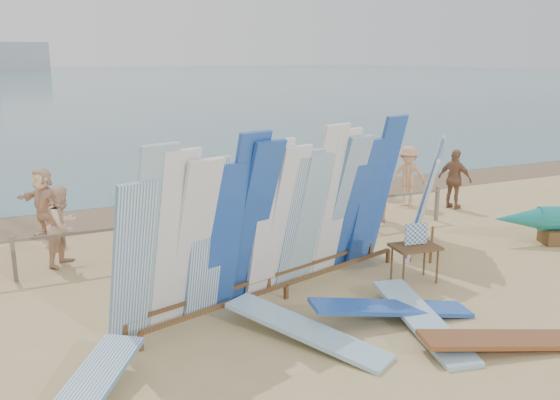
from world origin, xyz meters
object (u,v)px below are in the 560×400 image
flat_board_c (509,349)px  beachgoer_10 (455,179)px  stroller (248,218)px  flat_board_d (391,320)px  flat_board_b (421,327)px  flat_board_a (306,341)px  beachgoer_8 (379,189)px  beachgoer_7 (276,173)px  beachgoer_2 (63,226)px  beachgoer_9 (372,167)px  beachgoer_6 (216,204)px  beachgoer_extra_0 (408,176)px  beachgoer_11 (43,203)px  beach_chair_left (174,233)px  vendor_table (414,262)px  beachgoer_5 (217,189)px  beach_chair_right (278,222)px  beachgoer_3 (184,186)px  side_surfboard_rack (425,198)px  main_surfboard_rack (277,221)px

flat_board_c → beachgoer_10: 8.38m
stroller → flat_board_d: bearing=-77.6°
flat_board_b → flat_board_a: bearing=-179.1°
beachgoer_8 → flat_board_a: bearing=-66.3°
beachgoer_7 → stroller: bearing=-14.7°
flat_board_c → beachgoer_2: beachgoer_2 is taller
flat_board_b → beachgoer_10: 7.98m
beachgoer_9 → beachgoer_10: bearing=90.7°
beachgoer_6 → beachgoer_extra_0: size_ratio=0.97×
flat_board_c → beachgoer_11: bearing=48.8°
beachgoer_11 → beach_chair_left: bearing=27.9°
vendor_table → beachgoer_11: 8.56m
stroller → beachgoer_5: bearing=104.6°
flat_board_b → beachgoer_5: bearing=108.6°
flat_board_a → beachgoer_9: 9.97m
flat_board_c → beachgoer_11: beachgoer_11 is taller
vendor_table → beachgoer_6: 4.84m
flat_board_c → flat_board_a: (-2.58, 1.48, 0.00)m
flat_board_c → beach_chair_right: (-0.57, 6.76, 0.26)m
flat_board_d → beachgoer_extra_0: (4.84, 6.03, 0.86)m
beachgoer_8 → beachgoer_2: bearing=-113.2°
beach_chair_left → beachgoer_2: bearing=-164.8°
beachgoer_extra_0 → beachgoer_2: bearing=-129.5°
beachgoer_2 → flat_board_b: bearing=-99.1°
vendor_table → beachgoer_3: 6.74m
beachgoer_6 → flat_board_d: bearing=-131.0°
beach_chair_left → side_surfboard_rack: bearing=-24.3°
flat_board_b → beachgoer_8: size_ratio=1.61×
vendor_table → beachgoer_5: bearing=116.4°
flat_board_a → beachgoer_extra_0: beachgoer_extra_0 is taller
beachgoer_2 → beachgoer_7: bearing=-24.8°
flat_board_d → beachgoer_5: beachgoer_5 is taller
beachgoer_8 → beachgoer_extra_0: beachgoer_extra_0 is taller
beachgoer_8 → beachgoer_extra_0: bearing=97.8°
flat_board_a → beachgoer_11: 7.98m
beachgoer_3 → beachgoer_11: 3.44m
flat_board_a → beach_chair_right: (2.01, 5.28, 0.26)m
flat_board_b → beach_chair_left: bearing=123.7°
beach_chair_left → main_surfboard_rack: bearing=-72.1°
beachgoer_7 → beachgoer_9: beachgoer_7 is taller
beachgoer_2 → beachgoer_8: (7.64, -0.00, 0.02)m
flat_board_d → beachgoer_extra_0: beachgoer_extra_0 is taller
flat_board_b → stroller: 5.63m
beachgoer_3 → beachgoer_7: 2.90m
beachgoer_7 → beachgoer_9: 3.09m
beachgoer_10 → beachgoer_8: (-2.66, -0.21, 0.01)m
flat_board_d → beachgoer_5: 6.83m
beachgoer_3 → beachgoer_11: (-3.43, -0.15, -0.04)m
flat_board_a → beachgoer_3: size_ratio=1.56×
beachgoer_5 → beachgoer_3: bearing=131.1°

